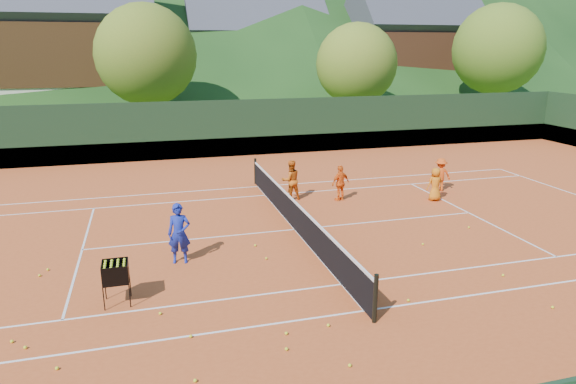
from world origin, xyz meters
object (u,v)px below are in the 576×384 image
object	(u,v)px
student_a	(291,180)
chalet_mid	(254,55)
student_b	(340,183)
student_d	(440,175)
ball_hopper	(115,273)
chalet_right	(410,52)
coach	(179,233)
chalet_left	(65,48)
student_c	(435,184)
tennis_net	(295,215)

from	to	relation	value
student_a	chalet_mid	distance (m)	31.43
student_b	student_d	world-z (taller)	student_b
student_a	ball_hopper	size ratio (longest dim) A/B	1.54
student_d	chalet_right	distance (m)	30.46
coach	student_a	bearing A→B (deg)	56.15
student_a	student_b	xyz separation A→B (m)	(1.78, -0.62, -0.09)
chalet_left	chalet_mid	size ratio (longest dim) A/B	1.09
student_a	coach	bearing A→B (deg)	40.95
student_c	chalet_mid	size ratio (longest dim) A/B	0.10
chalet_mid	chalet_right	xyz separation A→B (m)	(14.00, -4.00, 0.27)
ball_hopper	chalet_mid	distance (m)	39.51
student_c	ball_hopper	distance (m)	12.50
coach	ball_hopper	xyz separation A→B (m)	(-1.55, -1.98, -0.08)
coach	chalet_right	distance (m)	39.80
student_a	chalet_right	world-z (taller)	chalet_right
coach	chalet_mid	bearing A→B (deg)	83.30
ball_hopper	chalet_right	world-z (taller)	chalet_right
chalet_left	student_d	bearing A→B (deg)	-58.00
coach	ball_hopper	world-z (taller)	coach
ball_hopper	chalet_right	xyz separation A→B (m)	(25.27, 33.64, 4.49)
student_b	coach	bearing A→B (deg)	15.08
chalet_left	chalet_mid	world-z (taller)	chalet_left
student_b	student_d	xyz separation A→B (m)	(4.38, 0.17, -0.01)
tennis_net	chalet_left	size ratio (longest dim) A/B	0.87
tennis_net	chalet_right	bearing A→B (deg)	56.31
tennis_net	ball_hopper	distance (m)	6.41
student_d	ball_hopper	distance (m)	13.85
chalet_left	ball_hopper	bearing A→B (deg)	-82.00
student_a	tennis_net	world-z (taller)	student_a
ball_hopper	chalet_mid	size ratio (longest dim) A/B	0.08
coach	chalet_left	bearing A→B (deg)	109.76
student_b	chalet_right	bearing A→B (deg)	-141.95
tennis_net	chalet_left	world-z (taller)	chalet_left
coach	chalet_mid	size ratio (longest dim) A/B	0.13
student_c	chalet_right	distance (m)	31.90
student_c	chalet_right	size ratio (longest dim) A/B	0.11
chalet_left	chalet_mid	bearing A→B (deg)	14.04
student_c	chalet_mid	bearing A→B (deg)	-88.97
coach	chalet_left	distance (m)	32.63
student_b	student_c	distance (m)	3.59
tennis_net	chalet_left	bearing A→B (deg)	108.43
student_b	chalet_right	size ratio (longest dim) A/B	0.11
coach	student_a	xyz separation A→B (m)	(4.52, 4.95, -0.06)
chalet_left	chalet_mid	xyz separation A→B (m)	(16.00, 4.00, -0.66)
student_c	coach	bearing A→B (deg)	19.91
student_b	tennis_net	distance (m)	3.72
chalet_mid	coach	bearing A→B (deg)	-105.25
ball_hopper	chalet_mid	bearing A→B (deg)	73.33
student_d	chalet_right	size ratio (longest dim) A/B	0.11
coach	student_b	world-z (taller)	coach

